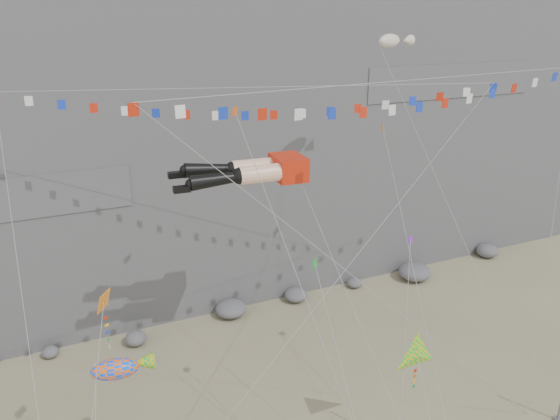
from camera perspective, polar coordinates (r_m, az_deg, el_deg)
name	(u,v)px	position (r m, az deg, el deg)	size (l,w,h in m)	color
talus_boulders	(231,309)	(46.18, -5.15, -10.27)	(60.00, 3.00, 1.20)	slate
legs_kite	(254,171)	(31.55, -2.78, 4.08)	(8.36, 17.43, 21.94)	red
flag_banner_upper	(259,88)	(33.19, -2.22, 12.65)	(28.58, 17.15, 27.35)	red
flag_banner_lower	(409,81)	(30.03, 13.28, 13.00)	(29.00, 6.51, 22.83)	red
harlequin_kite	(104,302)	(25.39, -17.94, -9.14)	(4.31, 6.40, 13.39)	red
fish_windsock	(115,370)	(28.24, -16.85, -15.68)	(4.64, 8.00, 10.83)	#FF5F0D
delta_kite	(417,355)	(31.03, 14.15, -14.53)	(3.77, 7.39, 9.89)	yellow
blimp_windsock	(390,42)	(38.83, 11.41, 16.83)	(6.26, 13.52, 25.50)	beige
small_kite_a	(238,120)	(30.48, -4.39, 9.33)	(3.17, 14.81, 23.50)	#E35513
small_kite_b	(410,246)	(34.18, 13.46, -3.64)	(7.05, 9.25, 15.22)	purple
small_kite_c	(316,269)	(28.44, 3.78, -6.16)	(1.11, 9.74, 14.64)	#16952F
small_kite_d	(384,134)	(37.78, 10.85, 7.79)	(5.85, 17.27, 23.89)	orange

